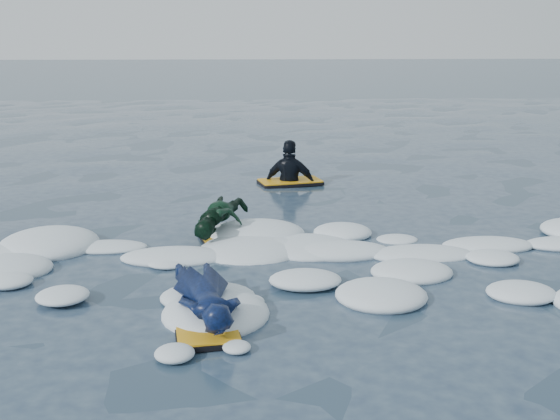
# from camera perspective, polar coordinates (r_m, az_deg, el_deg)

# --- Properties ---
(ground) EXTENTS (120.00, 120.00, 0.00)m
(ground) POSITION_cam_1_polar(r_m,az_deg,el_deg) (7.22, -1.49, -7.27)
(ground) COLOR #1C3445
(ground) RESTS_ON ground
(foam_band) EXTENTS (12.00, 3.10, 0.30)m
(foam_band) POSITION_cam_1_polar(r_m,az_deg,el_deg) (8.19, -1.65, -4.60)
(foam_band) COLOR white
(foam_band) RESTS_ON ground
(prone_woman_unit) EXTENTS (0.89, 1.63, 0.40)m
(prone_woman_unit) POSITION_cam_1_polar(r_m,az_deg,el_deg) (6.71, -6.02, -7.18)
(prone_woman_unit) COLOR black
(prone_woman_unit) RESTS_ON ground
(prone_child_unit) EXTENTS (0.97, 1.39, 0.50)m
(prone_child_unit) POSITION_cam_1_polar(r_m,az_deg,el_deg) (9.18, -4.81, -0.86)
(prone_child_unit) COLOR black
(prone_child_unit) RESTS_ON ground
(waiting_rider_unit) EXTENTS (1.21, 0.85, 1.65)m
(waiting_rider_unit) POSITION_cam_1_polar(r_m,az_deg,el_deg) (12.48, 0.83, 1.99)
(waiting_rider_unit) COLOR black
(waiting_rider_unit) RESTS_ON ground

